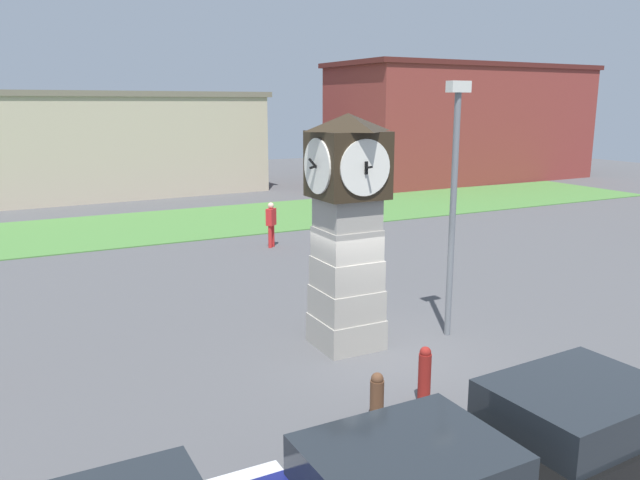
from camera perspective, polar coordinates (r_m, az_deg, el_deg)
ground_plane at (r=13.69m, az=4.84°, el=-9.97°), size 87.10×87.10×0.00m
clock_tower at (r=13.16m, az=2.48°, el=1.14°), size 1.85×1.91×5.00m
bollard_near_tower at (r=10.68m, az=5.22°, el=-14.12°), size 0.23×0.23×0.88m
bollard_mid_row at (r=11.33m, az=9.54°, el=-12.07°), size 0.23×0.23×1.07m
car_by_building at (r=9.60m, az=23.16°, el=-15.98°), size 4.27×2.20×1.57m
bench at (r=28.92m, az=2.93°, el=3.12°), size 1.14×1.68×0.90m
pedestrian_near_bench at (r=22.84m, az=-4.49°, el=1.67°), size 0.46×0.44×1.67m
street_lamp_near_road at (r=13.96m, az=12.14°, el=4.36°), size 0.50×0.24×5.66m
warehouse_blue_far at (r=37.83m, az=-19.92°, el=8.25°), size 19.46×7.64×5.82m
storefront_low_left at (r=44.40m, az=12.87°, el=10.40°), size 18.50×8.08×7.69m
grass_verge_far at (r=27.97m, az=-12.90°, el=1.45°), size 52.26×7.38×0.04m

